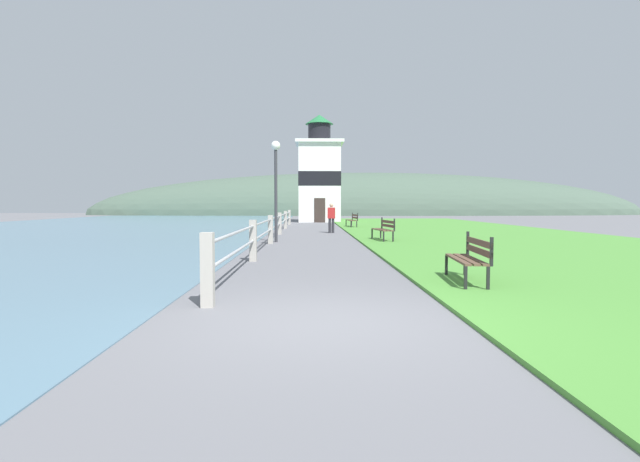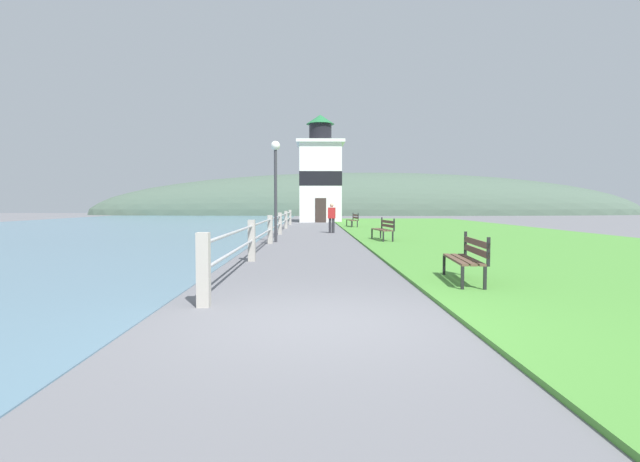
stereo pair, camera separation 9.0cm
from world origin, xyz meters
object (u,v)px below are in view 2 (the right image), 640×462
Objects in this scene: lighthouse at (320,176)px; park_bench_far at (353,219)px; park_bench_midway at (384,228)px; park_bench_near at (468,256)px; person_strolling at (332,217)px; lamp_post at (276,172)px.

park_bench_far is at bearing -79.75° from lighthouse.
park_bench_midway is 22.98m from lighthouse.
person_strolling is at bearing -78.64° from park_bench_near.
park_bench_far is 6.24m from person_strolling.
park_bench_far is at bearing -4.81° from person_strolling.
lighthouse is (-2.17, 22.63, 3.34)m from park_bench_midway.
person_strolling is 0.39× the size of lamp_post.
park_bench_near is 0.20× the size of lighthouse.
lamp_post is (-4.30, 10.53, 2.20)m from park_bench_near.
park_bench_near is 22.74m from park_bench_far.
lighthouse is 2.28× the size of lamp_post.
lamp_post reaches higher than park_bench_far.
park_bench_near is 0.46× the size of lamp_post.
park_bench_near is at bearing -67.80° from lamp_post.
lighthouse is at bearing -81.25° from park_bench_near.
lighthouse is at bearing -91.07° from park_bench_midway.
lighthouse is 16.97m from person_strolling.
person_strolling reaches higher than park_bench_near.
park_bench_midway is (0.02, 10.78, 0.00)m from park_bench_near.
park_bench_midway is 1.04× the size of park_bench_far.
park_bench_far is 1.21× the size of person_strolling.
park_bench_near is 11.58m from lamp_post.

